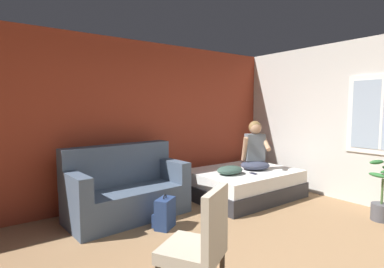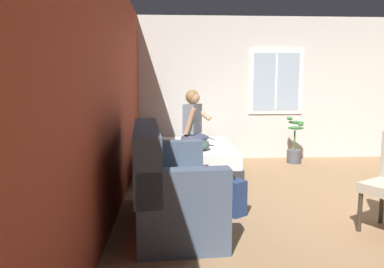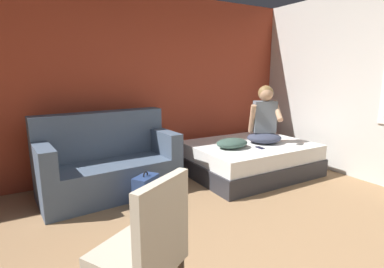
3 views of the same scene
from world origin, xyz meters
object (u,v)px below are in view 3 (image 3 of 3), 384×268
Objects in this scene: throw_pillow at (232,143)px; side_chair at (145,248)px; cell_phone at (260,148)px; couch at (108,163)px; backpack at (145,193)px; person_seated at (265,120)px; bed at (249,158)px.

side_chair is at bearing -138.36° from throw_pillow.
couch is at bearing -11.78° from cell_phone.
backpack is 1.51m from throw_pillow.
backpack is 1.81m from cell_phone.
cell_phone is at bearing -141.12° from person_seated.
side_chair is 2.72m from throw_pillow.
cell_phone is (1.79, 0.07, 0.29)m from backpack.
cell_phone is (2.38, 1.60, -0.05)m from side_chair.
side_chair is at bearing -99.21° from couch.
cell_phone is (-0.29, -0.23, -0.35)m from person_seated.
cell_phone reaches higher than bed.
cell_phone is at bearing 2.26° from backpack.
person_seated is 1.82× the size of throw_pillow.
throw_pillow is at bearing -166.76° from bed.
person_seated reaches higher than bed.
couch reaches higher than throw_pillow.
person_seated is at bearing 8.30° from backpack.
bed is at bearing 13.24° from throw_pillow.
couch is 1.79× the size of side_chair.
bed is 1.88× the size of side_chair.
person_seated is at bearing -135.36° from cell_phone.
couch is 2.01× the size of person_seated.
bed is 3.12m from side_chair.
side_chair reaches higher than backpack.
couch reaches higher than side_chair.
backpack is 0.95× the size of throw_pillow.
bed is at bearing 159.42° from person_seated.
bed is at bearing -8.86° from couch.
person_seated reaches higher than cell_phone.
bed is at bearing 37.83° from side_chair.
side_chair is 1.12× the size of person_seated.
side_chair is at bearing 39.67° from cell_phone.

